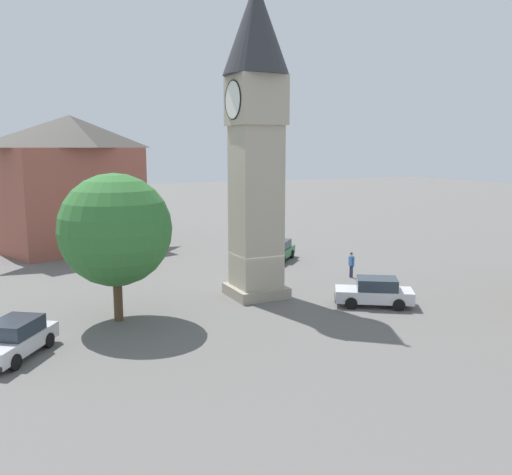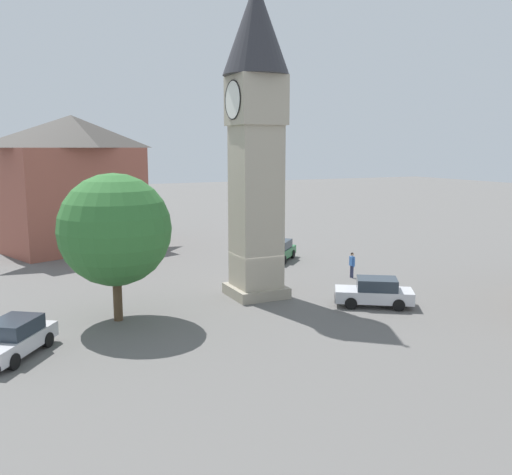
{
  "view_description": "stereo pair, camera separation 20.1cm",
  "coord_description": "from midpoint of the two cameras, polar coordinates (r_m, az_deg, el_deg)",
  "views": [
    {
      "loc": [
        27.66,
        -13.35,
        8.42
      ],
      "look_at": [
        0.0,
        0.0,
        3.4
      ],
      "focal_mm": 38.6,
      "sensor_mm": 36.0,
      "label": 1
    },
    {
      "loc": [
        27.74,
        -13.17,
        8.42
      ],
      "look_at": [
        0.0,
        0.0,
        3.4
      ],
      "focal_mm": 38.6,
      "sensor_mm": 36.0,
      "label": 2
    }
  ],
  "objects": [
    {
      "name": "car_red_corner",
      "position": [
        30.35,
        12.36,
        -5.55
      ],
      "size": [
        3.66,
        4.38,
        1.53
      ],
      "color": "silver",
      "rests_on": "ground"
    },
    {
      "name": "ground_plane",
      "position": [
        31.85,
        0.18,
        -6.05
      ],
      "size": [
        200.0,
        200.0,
        0.0
      ],
      "primitive_type": "plane",
      "color": "#605E5B"
    },
    {
      "name": "car_blue_kerb",
      "position": [
        41.5,
        2.47,
        -1.35
      ],
      "size": [
        4.12,
        4.1,
        1.53
      ],
      "color": "#236B38",
      "rests_on": "ground"
    },
    {
      "name": "tree",
      "position": [
        27.28,
        -14.22,
        0.78
      ],
      "size": [
        5.44,
        5.44,
        7.25
      ],
      "color": "brown",
      "rests_on": "ground"
    },
    {
      "name": "car_silver_kerb",
      "position": [
        24.76,
        -23.64,
        -9.54
      ],
      "size": [
        4.35,
        3.75,
        1.53
      ],
      "color": "silver",
      "rests_on": "ground"
    },
    {
      "name": "building_terrace_right",
      "position": [
        47.67,
        -18.21,
        5.44
      ],
      "size": [
        9.54,
        12.5,
        11.02
      ],
      "color": "#995142",
      "rests_on": "ground"
    },
    {
      "name": "clock_tower",
      "position": [
        30.76,
        0.19,
        12.53
      ],
      "size": [
        3.64,
        3.64,
        17.47
      ],
      "color": "gray",
      "rests_on": "ground"
    },
    {
      "name": "pedestrian",
      "position": [
        36.45,
        10.07,
        -2.59
      ],
      "size": [
        0.56,
        0.24,
        1.69
      ],
      "color": "#2D3351",
      "rests_on": "ground"
    }
  ]
}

